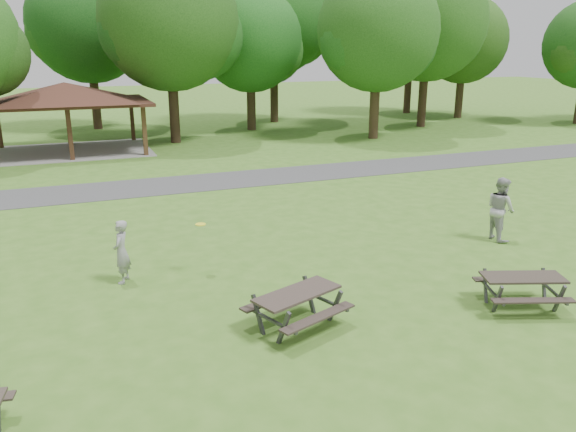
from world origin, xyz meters
The scene contains 16 objects.
ground centered at (0.00, 0.00, 0.00)m, with size 160.00×160.00×0.00m, color #3D6C1E.
asphalt_path centered at (0.00, 14.00, 0.01)m, with size 120.00×3.20×0.02m, color #3F3F41.
pavilion centered at (-4.00, 24.00, 3.06)m, with size 8.60×7.01×3.76m.
tree_row_e centered at (2.10, 25.03, 6.78)m, with size 8.40×8.00×11.02m.
tree_row_f centered at (8.09, 28.53, 5.84)m, with size 7.35×7.00×9.55m.
tree_row_g centered at (14.09, 22.03, 6.33)m, with size 7.77×7.40×10.25m.
tree_row_h centered at (20.10, 25.53, 7.03)m, with size 8.61×8.20×11.37m.
tree_row_i centered at (26.08, 29.03, 5.91)m, with size 7.14×6.80×9.52m.
tree_deep_b centered at (-1.90, 33.03, 6.89)m, with size 8.40×8.00×11.13m.
tree_deep_c centered at (11.10, 32.03, 7.44)m, with size 8.82×8.40×11.90m.
tree_deep_d centered at (24.10, 33.53, 7.03)m, with size 8.40×8.00×11.27m.
picnic_table_middle centered at (-0.18, 0.53, 0.60)m, with size 2.26×2.05×0.81m.
picnic_table_far centered at (4.81, -0.44, 0.56)m, with size 2.13×1.93×0.76m.
frisbee_in_flight centered at (-1.31, 4.11, 1.31)m, with size 0.34×0.34×0.02m.
frisbee_thrower centered at (-3.26, 4.26, 0.79)m, with size 0.58×0.38×1.58m, color gray.
frisbee_catcher centered at (7.58, 3.42, 0.95)m, with size 0.93×0.72×1.91m, color #A8A8AA.
Camera 1 is at (-4.22, -9.13, 5.56)m, focal length 35.00 mm.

